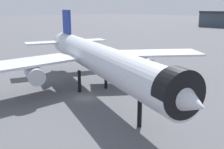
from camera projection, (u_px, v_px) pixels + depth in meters
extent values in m
plane|color=#56565B|center=(86.00, 98.00, 48.01)|extent=(900.00, 900.00, 0.00)
cylinder|color=silver|center=(97.00, 58.00, 48.66)|extent=(48.31, 21.34, 5.31)
cone|color=silver|center=(185.00, 99.00, 26.89)|extent=(7.23, 6.84, 5.20)
cone|color=silver|center=(64.00, 42.00, 70.43)|extent=(8.18, 7.04, 5.04)
cylinder|color=black|center=(178.00, 92.00, 27.73)|extent=(4.03, 5.85, 5.36)
cube|color=silver|center=(149.00, 53.00, 57.68)|extent=(19.74, 22.44, 0.42)
cylinder|color=#B7BAC1|center=(141.00, 63.00, 56.01)|extent=(7.48, 5.04, 2.92)
cube|color=silver|center=(17.00, 64.00, 46.68)|extent=(8.41, 22.38, 0.42)
cylinder|color=#B7BAC1|center=(34.00, 74.00, 47.14)|extent=(7.48, 5.04, 2.92)
cube|color=navy|center=(67.00, 27.00, 65.89)|extent=(5.76, 2.46, 8.49)
cube|color=silver|center=(88.00, 40.00, 69.99)|extent=(7.13, 9.85, 0.32)
cube|color=silver|center=(44.00, 43.00, 65.38)|extent=(7.13, 9.85, 0.32)
cylinder|color=black|center=(140.00, 112.00, 35.91)|extent=(0.64, 0.64, 4.24)
cylinder|color=black|center=(106.00, 78.00, 53.13)|extent=(0.64, 0.64, 4.24)
cylinder|color=black|center=(79.00, 81.00, 50.90)|extent=(0.64, 0.64, 4.24)
cube|color=black|center=(136.00, 60.00, 80.62)|extent=(2.80, 2.32, 0.20)
cube|color=beige|center=(136.00, 57.00, 80.42)|extent=(2.80, 2.32, 1.40)
sphere|color=black|center=(132.00, 60.00, 81.26)|extent=(0.44, 0.44, 0.44)
sphere|color=black|center=(137.00, 60.00, 81.77)|extent=(0.44, 0.44, 0.44)
sphere|color=black|center=(135.00, 61.00, 79.52)|extent=(0.44, 0.44, 0.44)
sphere|color=black|center=(140.00, 61.00, 80.03)|extent=(0.44, 0.44, 0.44)
cone|color=#F2600C|center=(122.00, 60.00, 80.22)|extent=(0.47, 0.47, 0.59)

